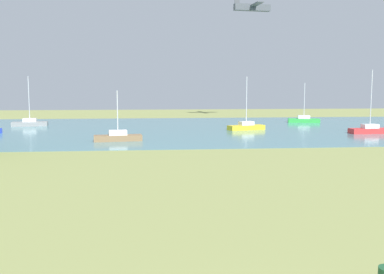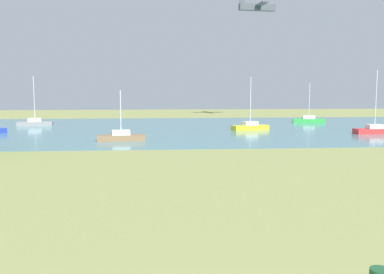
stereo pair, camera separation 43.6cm
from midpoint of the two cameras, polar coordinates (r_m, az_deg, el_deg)
name	(u,v)px [view 2 (the right image)]	position (r m, az deg, el deg)	size (l,w,h in m)	color
ground_plane	(185,166)	(29.89, -0.46, -3.85)	(160.00, 160.00, 0.00)	#8C9351
water_surface	(171,128)	(57.62, -2.53, 1.13)	(140.00, 40.00, 0.02)	teal
sailboat_red	(375,130)	(55.28, 23.10, 0.87)	(4.87, 1.75, 7.45)	red
sailboat_yellow	(250,127)	(55.97, 7.88, 1.38)	(5.03, 2.84, 6.78)	yellow
sailboat_gray	(35,123)	(65.39, -19.77, 1.78)	(4.94, 2.02, 7.01)	gray
sailboat_green	(309,120)	(69.80, 15.29, 2.20)	(5.02, 2.60, 6.16)	green
sailboat_brown	(121,137)	(44.52, -9.04, 0.05)	(4.95, 2.10, 5.10)	brown
light_aircraft	(257,7)	(78.48, 8.71, 16.54)	(6.48, 8.47, 2.10)	#4C5156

